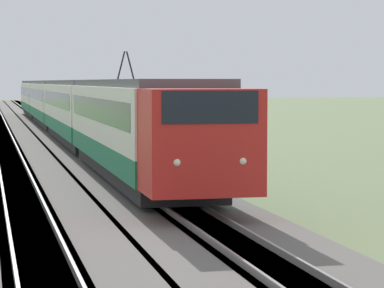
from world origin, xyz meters
TOP-DOWN VIEW (x-y plane):
  - ballast_main at (50.00, 0.00)m, footprint 240.00×4.40m
  - ballast_adjacent at (50.00, -4.24)m, footprint 240.00×4.40m
  - track_main at (50.00, 0.00)m, footprint 240.00×1.57m
  - track_adjacent at (50.00, -4.24)m, footprint 240.00×1.57m
  - passenger_train at (59.05, -4.24)m, footprint 80.07×3.00m

SIDE VIEW (x-z plane):
  - ballast_main at x=50.00m, z-range 0.00..0.30m
  - ballast_adjacent at x=50.00m, z-range 0.00..0.30m
  - track_main at x=50.00m, z-range -0.07..0.38m
  - track_adjacent at x=50.00m, z-range -0.07..0.38m
  - passenger_train at x=59.05m, z-range -0.17..4.82m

